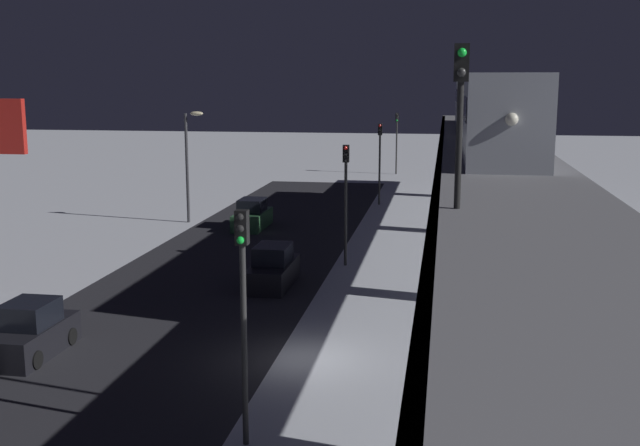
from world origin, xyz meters
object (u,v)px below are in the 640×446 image
object	(u,v)px
rail_signal	(460,97)
traffic_light_far	(380,152)
sedan_black	(31,334)
sedan_green	(252,216)
traffic_light_distant	(397,134)
sedan_black_2	(273,269)
traffic_light_near	(243,294)
subway_train	(485,105)
traffic_light_mid	(346,187)

from	to	relation	value
rail_signal	traffic_light_far	distance (m)	41.78
sedan_black	traffic_light_far	distance (m)	37.39
sedan_green	traffic_light_distant	xyz separation A→B (m)	(-7.50, -32.00, 3.40)
sedan_black_2	traffic_light_near	size ratio (longest dim) A/B	0.71
sedan_green	sedan_black_2	world-z (taller)	same
rail_signal	traffic_light_near	size ratio (longest dim) A/B	0.62
sedan_black	subway_train	bearing A→B (deg)	-128.77
rail_signal	traffic_light_mid	world-z (taller)	rail_signal
sedan_black	rail_signal	bearing A→B (deg)	161.00
traffic_light_far	traffic_light_distant	xyz separation A→B (m)	(0.00, -20.75, 0.00)
rail_signal	traffic_light_near	xyz separation A→B (m)	(5.41, 0.38, -5.05)
traffic_light_near	traffic_light_mid	xyz separation A→B (m)	(0.00, -20.75, 0.00)
traffic_light_distant	sedan_black	bearing A→B (deg)	80.70
traffic_light_mid	traffic_light_far	size ratio (longest dim) A/B	1.00
traffic_light_far	traffic_light_distant	world-z (taller)	same
traffic_light_mid	traffic_light_far	bearing A→B (deg)	-90.00
subway_train	traffic_light_far	distance (m)	17.57
rail_signal	traffic_light_mid	bearing A→B (deg)	-75.13
sedan_black	traffic_light_near	bearing A→B (deg)	149.65
traffic_light_far	traffic_light_mid	bearing A→B (deg)	90.00
subway_train	traffic_light_far	size ratio (longest dim) A/B	5.76
traffic_light_mid	sedan_black	bearing A→B (deg)	58.71
traffic_light_near	sedan_black	bearing A→B (deg)	-30.35
sedan_black	traffic_light_far	xyz separation A→B (m)	(-9.30, -36.05, 3.41)
sedan_green	traffic_light_far	bearing A→B (deg)	-123.70
rail_signal	traffic_light_distant	xyz separation A→B (m)	(5.41, -61.87, -5.05)
traffic_light_near	traffic_light_far	xyz separation A→B (m)	(0.00, -41.50, 0.00)
traffic_light_mid	traffic_light_distant	bearing A→B (deg)	-90.00
rail_signal	traffic_light_far	xyz separation A→B (m)	(5.41, -41.12, -5.05)
sedan_black	traffic_light_far	world-z (taller)	traffic_light_far
subway_train	sedan_black_2	world-z (taller)	subway_train
rail_signal	traffic_light_near	bearing A→B (deg)	4.03
sedan_black	traffic_light_distant	bearing A→B (deg)	-99.30
sedan_black_2	traffic_light_distant	size ratio (longest dim) A/B	0.71
sedan_black	sedan_black_2	bearing A→B (deg)	-120.84
subway_train	sedan_black_2	size ratio (longest dim) A/B	8.15
sedan_black	traffic_light_mid	xyz separation A→B (m)	(-9.30, -15.30, 3.41)
traffic_light_distant	traffic_light_near	bearing A→B (deg)	90.00
traffic_light_near	sedan_green	bearing A→B (deg)	-76.08
traffic_light_mid	traffic_light_far	world-z (taller)	same
sedan_black	traffic_light_far	bearing A→B (deg)	-104.46
traffic_light_far	traffic_light_distant	distance (m)	20.75
rail_signal	sedan_black	size ratio (longest dim) A/B	1.00
subway_train	sedan_black	xyz separation A→B (m)	(16.53, 20.58, -7.52)
sedan_black	traffic_light_mid	distance (m)	18.23
sedan_black	sedan_black_2	size ratio (longest dim) A/B	0.89
sedan_black	traffic_light_distant	world-z (taller)	traffic_light_distant
subway_train	rail_signal	world-z (taller)	rail_signal
subway_train	traffic_light_near	distance (m)	27.32
traffic_light_mid	traffic_light_distant	xyz separation A→B (m)	(0.00, -41.50, 0.00)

